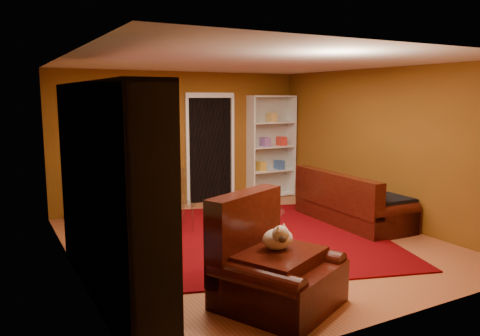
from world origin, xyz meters
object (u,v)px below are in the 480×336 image
christmas_tree (146,169)px  gift_box_teal (92,212)px  white_bookshelf (271,147)px  media_unit (107,191)px  gift_box_red (125,216)px  dog (278,239)px  coffee_table (258,224)px  acrylic_chair (177,204)px  sofa (353,197)px  rug (273,235)px  armchair (279,262)px  gift_box_green (168,211)px

christmas_tree → gift_box_teal: size_ratio=5.70×
white_bookshelf → gift_box_teal: bearing=-174.7°
media_unit → gift_box_red: (0.90, 2.78, -1.02)m
dog → coffee_table: bearing=38.7°
gift_box_teal → dog: size_ratio=0.83×
coffee_table → white_bookshelf: bearing=53.8°
white_bookshelf → acrylic_chair: white_bookshelf is taller
dog → sofa: (2.84, 2.00, -0.24)m
gift_box_teal → sofa: (3.87, -2.21, 0.28)m
rug → media_unit: 3.07m
armchair → media_unit: bearing=116.3°
dog → christmas_tree: bearing=67.8°
gift_box_teal → gift_box_red: 0.60m
rug → sofa: size_ratio=1.81×
media_unit → armchair: (1.43, -1.13, -0.68)m
gift_box_red → armchair: size_ratio=0.19×
rug → gift_box_teal: bearing=135.8°
armchair → acrylic_chair: (0.05, 3.00, -0.01)m
media_unit → armchair: media_unit is taller
christmas_tree → coffee_table: christmas_tree is taller
gift_box_green → armchair: 3.81m
gift_box_teal → acrylic_chair: bearing=-50.5°
gift_box_green → acrylic_chair: (-0.13, -0.79, 0.31)m
white_bookshelf → dog: (-2.77, -4.47, -0.39)m
christmas_tree → armchair: christmas_tree is taller
gift_box_red → dog: dog is taller
white_bookshelf → armchair: size_ratio=1.87×
rug → christmas_tree: bearing=129.8°
christmas_tree → white_bookshelf: white_bookshelf is taller
gift_box_red → armchair: bearing=-82.3°
gift_box_green → acrylic_chair: acrylic_chair is taller
media_unit → armchair: size_ratio=2.52×
gift_box_red → coffee_table: bearing=-49.1°
gift_box_teal → armchair: 4.40m
gift_box_green → white_bookshelf: bearing=15.9°
rug → acrylic_chair: acrylic_chair is taller
gift_box_green → coffee_table: size_ratio=0.34×
sofa → coffee_table: size_ratio=2.59×
armchair → sofa: 3.53m
white_bookshelf → sofa: white_bookshelf is taller
christmas_tree → white_bookshelf: 3.07m
rug → white_bookshelf: bearing=58.2°
christmas_tree → armchair: (0.18, -3.80, -0.46)m
rug → armchair: 2.47m
armchair → sofa: bearing=10.5°
rug → dog: dog is taller
dog → media_unit: bearing=118.4°
gift_box_green → armchair: (-0.18, -3.79, 0.32)m
armchair → coffee_table: bearing=38.8°
dog → sofa: 3.48m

